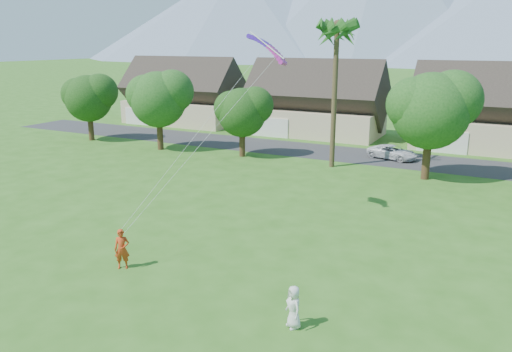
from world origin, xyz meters
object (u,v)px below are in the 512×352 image
Objects in this scene: kite_flyer at (122,249)px; parked_car at (392,152)px; parafoil_kite at (269,47)px; watcher at (294,307)px.

kite_flyer reaches higher than parked_car.
kite_flyer is 13.78m from parafoil_kite.
parked_car is (-3.01, 30.75, -0.22)m from watcher.
parafoil_kite is (-6.22, 10.59, 9.52)m from watcher.
parked_car is at bearing 45.11° from kite_flyer.
parked_car is 22.61m from parafoil_kite.
parafoil_kite is (3.19, 9.58, 9.38)m from kite_flyer.
kite_flyer is 0.43× the size of parked_car.
parafoil_kite reaches higher than parked_car.
parked_car is (6.40, 29.73, -0.35)m from kite_flyer.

